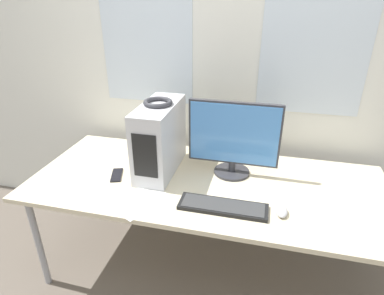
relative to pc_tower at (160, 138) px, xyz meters
The scene contains 9 objects.
wall_back 0.73m from the pc_tower, 57.78° to the left, with size 8.00×0.07×2.70m.
desk 0.41m from the pc_tower, 13.30° to the right, with size 2.12×0.89×0.71m.
pc_tower is the anchor object (origin of this frame).
headphones 0.23m from the pc_tower, 90.00° to the left, with size 0.17×0.17×0.03m.
monitor_main 0.45m from the pc_tower, ahead, with size 0.55×0.22×0.46m.
keyboard 0.59m from the pc_tower, 35.26° to the right, with size 0.47×0.14×0.02m.
mouse 0.83m from the pc_tower, 21.23° to the right, with size 0.06×0.11×0.03m.
cell_phone 0.35m from the pc_tower, 148.39° to the right, with size 0.11×0.17×0.01m.
paper_sheet_left 0.42m from the pc_tower, 90.63° to the right, with size 0.32×0.36×0.00m.
Camera 1 is at (0.31, -1.17, 1.73)m, focal length 30.00 mm.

